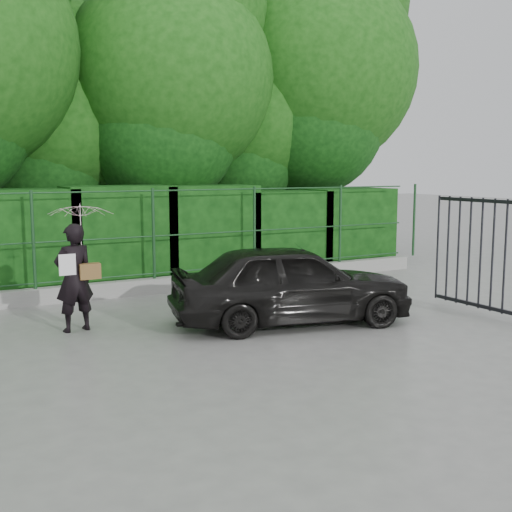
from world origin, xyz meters
TOP-DOWN VIEW (x-y plane):
  - ground at (0.00, 0.00)m, footprint 80.00×80.00m
  - kerb at (0.00, 4.50)m, footprint 14.00×0.25m
  - fence at (0.22, 4.50)m, footprint 14.13×0.06m
  - hedge at (-0.02, 5.50)m, footprint 14.20×1.20m
  - trees at (1.14, 7.74)m, footprint 17.10×6.15m
  - woman at (-1.63, 2.26)m, footprint 0.97×0.99m
  - car at (1.42, 1.01)m, footprint 4.11×2.38m

SIDE VIEW (x-z plane):
  - ground at x=0.00m, z-range 0.00..0.00m
  - kerb at x=0.00m, z-range 0.00..0.30m
  - car at x=1.42m, z-range 0.00..1.32m
  - hedge at x=-0.02m, z-range -0.05..2.08m
  - fence at x=0.22m, z-range 0.30..2.10m
  - woman at x=-1.63m, z-range 0.31..2.28m
  - trees at x=1.14m, z-range 0.58..8.66m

